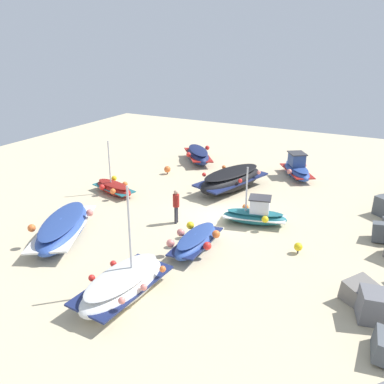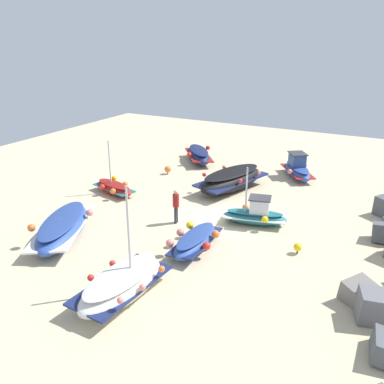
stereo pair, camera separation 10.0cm
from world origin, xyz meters
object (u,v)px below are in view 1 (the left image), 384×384
fishing_boat_0 (231,179)px  mooring_buoy_1 (298,247)px  fishing_boat_2 (198,155)px  fishing_boat_7 (297,169)px  fishing_boat_4 (123,285)px  fishing_boat_6 (256,215)px  mooring_buoy_0 (167,169)px  fishing_boat_5 (196,241)px  person_walking (176,204)px  fishing_boat_1 (63,227)px  fishing_boat_3 (114,188)px

fishing_boat_0 → mooring_buoy_1: size_ratio=11.15×
fishing_boat_2 → fishing_boat_7: size_ratio=1.14×
fishing_boat_0 → fishing_boat_2: (-4.40, -4.49, -0.13)m
fishing_boat_0 → fishing_boat_4: fishing_boat_4 is taller
fishing_boat_6 → mooring_buoy_0: bearing=134.9°
fishing_boat_5 → fishing_boat_6: size_ratio=1.03×
fishing_boat_5 → person_walking: size_ratio=1.99×
fishing_boat_1 → fishing_boat_5: 6.18m
fishing_boat_6 → fishing_boat_7: fishing_boat_6 is taller
fishing_boat_3 → fishing_boat_6: (0.09, 8.80, 0.10)m
fishing_boat_6 → person_walking: bearing=-167.7°
fishing_boat_4 → fishing_boat_5: (-4.39, 0.63, -0.11)m
fishing_boat_0 → fishing_boat_6: bearing=-127.1°
mooring_buoy_0 → person_walking: bearing=34.2°
fishing_boat_6 → mooring_buoy_0: (-4.77, -7.94, -0.15)m
fishing_boat_0 → fishing_boat_1: fishing_boat_0 is taller
mooring_buoy_0 → fishing_boat_5: bearing=37.6°
fishing_boat_4 → mooring_buoy_1: fishing_boat_4 is taller
fishing_boat_7 → person_walking: 10.52m
fishing_boat_4 → mooring_buoy_1: bearing=145.6°
mooring_buoy_0 → fishing_boat_3: bearing=-10.4°
fishing_boat_0 → mooring_buoy_1: bearing=-120.6°
fishing_boat_5 → fishing_boat_7: fishing_boat_7 is taller
fishing_boat_0 → fishing_boat_5: size_ratio=1.59×
fishing_boat_2 → person_walking: bearing=163.6°
fishing_boat_6 → mooring_buoy_1: (2.02, 2.66, -0.18)m
fishing_boat_0 → mooring_buoy_0: 5.08m
fishing_boat_1 → fishing_boat_6: (-5.64, 7.26, -0.06)m
person_walking → fishing_boat_1: bearing=-143.4°
fishing_boat_7 → person_walking: (9.95, -3.38, 0.45)m
fishing_boat_3 → fishing_boat_5: (3.84, 7.42, 0.04)m
fishing_boat_4 → fishing_boat_3: bearing=-137.7°
fishing_boat_7 → fishing_boat_4: bearing=138.9°
fishing_boat_0 → mooring_buoy_0: bearing=96.4°
fishing_boat_0 → person_walking: 5.70m
fishing_boat_1 → mooring_buoy_0: bearing=-22.6°
person_walking → mooring_buoy_0: bearing=114.7°
mooring_buoy_0 → fishing_boat_7: bearing=113.8°
fishing_boat_3 → mooring_buoy_1: bearing=6.0°
fishing_boat_4 → mooring_buoy_1: (-6.13, 4.66, -0.22)m
person_walking → fishing_boat_2: bearing=101.8°
fishing_boat_1 → fishing_boat_6: 9.19m
fishing_boat_1 → mooring_buoy_1: fishing_boat_1 is taller
fishing_boat_3 → fishing_boat_7: (-8.12, 8.67, 0.17)m
fishing_boat_5 → fishing_boat_6: 4.00m
mooring_buoy_0 → mooring_buoy_1: (6.79, 10.60, -0.03)m
fishing_boat_3 → mooring_buoy_1: (2.11, 11.46, -0.07)m
fishing_boat_3 → fishing_boat_7: fishing_boat_3 is taller
fishing_boat_7 → mooring_buoy_1: size_ratio=7.28×
fishing_boat_2 → mooring_buoy_1: fishing_boat_2 is taller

